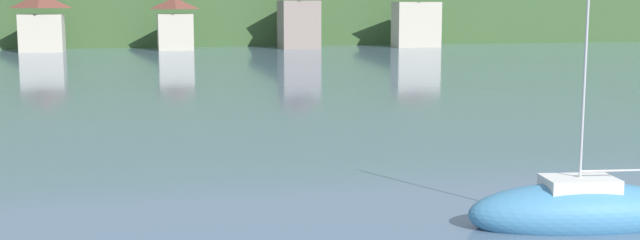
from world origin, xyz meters
The scene contains 5 objects.
shore_building_west centered at (-15.78, 126.21, 3.39)m, with size 5.23×5.31×6.94m.
shore_building_westcentral centered at (0.00, 125.69, 3.14)m, with size 4.46×4.22×6.47m.
shore_building_central centered at (15.78, 126.08, 4.13)m, with size 5.09×5.04×8.51m.
shore_building_eastcentral centered at (31.56, 125.37, 3.71)m, with size 6.21×3.57×7.65m.
sailboat_mid_0 centered at (5.55, 42.52, 0.39)m, with size 5.92×2.71×6.56m.
Camera 1 is at (-5.37, 24.92, 5.59)m, focal length 44.66 mm.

